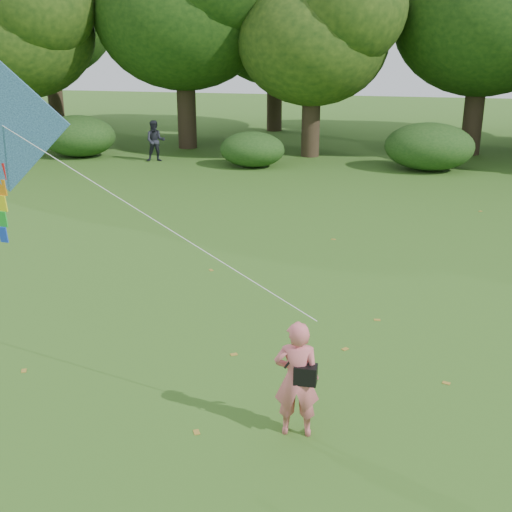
# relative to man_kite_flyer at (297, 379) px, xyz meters

# --- Properties ---
(ground) EXTENTS (100.00, 100.00, 0.00)m
(ground) POSITION_rel_man_kite_flyer_xyz_m (-0.52, 0.88, -0.83)
(ground) COLOR #265114
(ground) RESTS_ON ground
(man_kite_flyer) EXTENTS (0.65, 0.47, 1.67)m
(man_kite_flyer) POSITION_rel_man_kite_flyer_xyz_m (0.00, 0.00, 0.00)
(man_kite_flyer) COLOR #D9666D
(man_kite_flyer) RESTS_ON ground
(bystander_left) EXTENTS (1.00, 0.88, 1.73)m
(bystander_left) POSITION_rel_man_kite_flyer_xyz_m (-8.79, 18.29, 0.03)
(bystander_left) COLOR #20222B
(bystander_left) RESTS_ON ground
(crossbody_bag) EXTENTS (0.43, 0.20, 0.69)m
(crossbody_bag) POSITION_rel_man_kite_flyer_xyz_m (0.12, -0.03, 0.11)
(crossbody_bag) COLOR black
(crossbody_bag) RESTS_ON ground
(flying_kite) EXTENTS (6.05, 1.60, 3.21)m
(flying_kite) POSITION_rel_man_kite_flyer_xyz_m (-4.75, 1.30, 2.98)
(flying_kite) COLOR #2842B0
(flying_kite) RESTS_ON ground
(tree_line) EXTENTS (54.70, 15.30, 9.48)m
(tree_line) POSITION_rel_man_kite_flyer_xyz_m (1.15, 23.76, 4.77)
(tree_line) COLOR #3A2D1E
(tree_line) RESTS_ON ground
(shrub_band) EXTENTS (39.15, 3.22, 1.88)m
(shrub_band) POSITION_rel_man_kite_flyer_xyz_m (-1.24, 18.48, 0.02)
(shrub_band) COLOR #264919
(shrub_band) RESTS_ON ground
(fallen_leaves) EXTENTS (8.52, 13.96, 0.01)m
(fallen_leaves) POSITION_rel_man_kite_flyer_xyz_m (0.04, 3.69, -0.83)
(fallen_leaves) COLOR olive
(fallen_leaves) RESTS_ON ground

